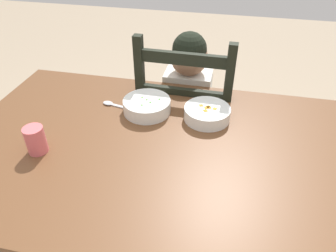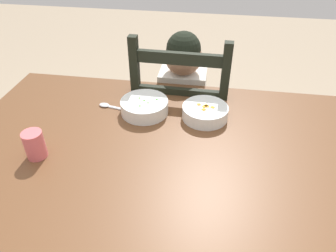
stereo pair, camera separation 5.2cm
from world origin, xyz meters
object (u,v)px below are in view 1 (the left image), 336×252
(dining_table, at_px, (164,168))
(drinking_cup, at_px, (36,140))
(spoon, at_px, (112,104))
(child_figure, at_px, (188,100))
(bowl_of_carrots, at_px, (207,113))
(bowl_of_peas, at_px, (147,106))
(dining_chair, at_px, (186,127))

(dining_table, relative_size, drinking_cup, 15.53)
(spoon, bearing_deg, child_figure, 45.47)
(dining_table, height_order, bowl_of_carrots, bowl_of_carrots)
(dining_table, bearing_deg, spoon, 140.20)
(bowl_of_peas, xyz_separation_m, spoon, (-0.15, 0.02, -0.02))
(bowl_of_peas, xyz_separation_m, drinking_cup, (-0.30, -0.31, 0.02))
(dining_table, xyz_separation_m, spoon, (-0.27, 0.22, 0.10))
(child_figure, relative_size, spoon, 6.95)
(dining_chair, relative_size, bowl_of_carrots, 5.62)
(dining_table, height_order, drinking_cup, drinking_cup)
(dining_table, relative_size, bowl_of_carrots, 8.40)
(bowl_of_carrots, distance_m, spoon, 0.39)
(bowl_of_peas, height_order, spoon, bowl_of_peas)
(child_figure, bearing_deg, bowl_of_carrots, -67.86)
(dining_chair, bearing_deg, drinking_cup, -124.28)
(bowl_of_carrots, bearing_deg, child_figure, 112.14)
(bowl_of_peas, bearing_deg, spoon, 174.02)
(dining_chair, height_order, bowl_of_peas, dining_chair)
(spoon, bearing_deg, dining_table, -39.80)
(spoon, bearing_deg, drinking_cup, -113.60)
(dining_chair, height_order, bowl_of_carrots, dining_chair)
(dining_chair, relative_size, child_figure, 1.03)
(dining_table, bearing_deg, bowl_of_carrots, 59.05)
(bowl_of_peas, bearing_deg, dining_table, -61.08)
(child_figure, height_order, spoon, child_figure)
(bowl_of_peas, xyz_separation_m, bowl_of_carrots, (0.24, 0.00, -0.00))
(bowl_of_peas, distance_m, drinking_cup, 0.43)
(dining_chair, relative_size, bowl_of_peas, 5.30)
(dining_chair, distance_m, spoon, 0.48)
(dining_chair, xyz_separation_m, child_figure, (0.00, -0.00, 0.17))
(dining_table, height_order, dining_chair, dining_chair)
(dining_table, distance_m, child_figure, 0.50)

